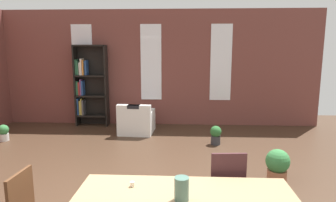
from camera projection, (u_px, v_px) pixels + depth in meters
name	position (u px, v px, depth m)	size (l,w,h in m)	color
back_wall_brick	(151.00, 68.00, 8.01)	(8.88, 0.12, 3.05)	brown
window_pane_0	(83.00, 62.00, 8.01)	(0.55, 0.02, 1.98)	white
window_pane_1	(151.00, 63.00, 7.91)	(0.55, 0.02, 1.98)	white
window_pane_2	(221.00, 63.00, 7.82)	(0.55, 0.02, 1.98)	white
vase_on_table	(182.00, 189.00, 2.62)	(0.13, 0.13, 0.21)	#4C7266
tealight_candle_0	(132.00, 184.00, 2.89)	(0.04, 0.04, 0.05)	silver
dining_chair_far_right	(226.00, 187.00, 3.36)	(0.43, 0.43, 0.95)	#412226
bookshelf_tall	(89.00, 85.00, 7.93)	(0.85, 0.30, 2.14)	black
armchair_white	(136.00, 122.00, 7.30)	(0.85, 0.85, 0.75)	silver
potted_plant_by_shelf	(216.00, 135.00, 6.44)	(0.24, 0.24, 0.41)	#333338
potted_plant_corner	(277.00, 165.00, 4.63)	(0.37, 0.37, 0.52)	#9E6042
potted_plant_window	(4.00, 132.00, 6.70)	(0.23, 0.23, 0.37)	silver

